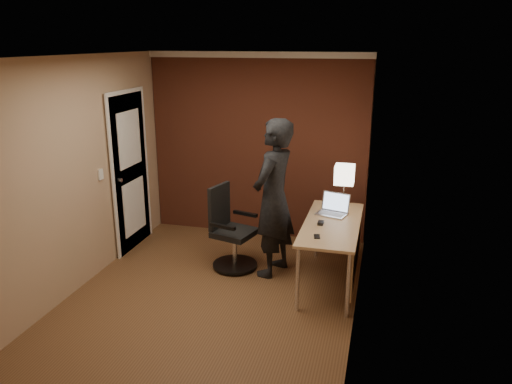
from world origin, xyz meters
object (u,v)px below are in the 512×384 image
at_px(laptop, 334,208).
at_px(office_chair, 230,233).
at_px(desk_lamp, 344,175).
at_px(person, 274,198).
at_px(desk, 338,234).
at_px(mouse, 321,223).
at_px(phone, 317,236).

height_order(laptop, office_chair, office_chair).
distance_m(desk_lamp, office_chair, 1.51).
xyz_separation_m(laptop, person, (-0.66, -0.19, 0.12)).
distance_m(desk, desk_lamp, 0.73).
bearing_deg(office_chair, laptop, 8.41).
distance_m(desk, laptop, 0.37).
bearing_deg(person, mouse, 85.98).
height_order(desk, office_chair, office_chair).
relative_size(mouse, office_chair, 0.10).
xyz_separation_m(office_chair, person, (0.53, -0.02, 0.48)).
bearing_deg(laptop, office_chair, -171.59).
xyz_separation_m(desk_lamp, person, (-0.75, -0.37, -0.23)).
relative_size(phone, person, 0.06).
bearing_deg(desk_lamp, office_chair, -164.71).
height_order(phone, office_chair, office_chair).
distance_m(phone, person, 0.83).
bearing_deg(phone, laptop, 73.43).
height_order(phone, person, person).
height_order(desk, person, person).
distance_m(desk, person, 0.83).
height_order(desk_lamp, phone, desk_lamp).
height_order(desk, laptop, laptop).
bearing_deg(laptop, desk, -73.10).
bearing_deg(mouse, office_chair, 169.96).
height_order(laptop, mouse, laptop).
distance_m(desk, phone, 0.51).
bearing_deg(desk_lamp, laptop, -117.32).
distance_m(office_chair, person, 0.72).
bearing_deg(desk, mouse, -154.85).
xyz_separation_m(laptop, mouse, (-0.09, -0.39, -0.05)).
relative_size(desk_lamp, person, 0.29).
distance_m(desk_lamp, phone, 1.04).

